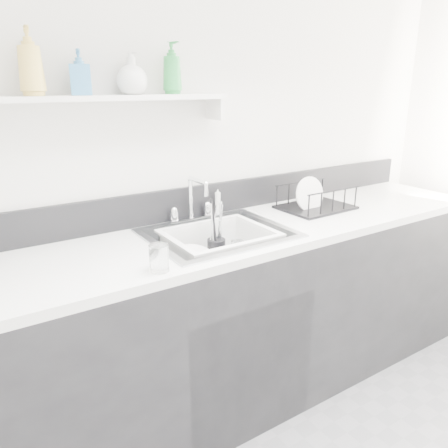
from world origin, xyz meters
TOP-DOWN VIEW (x-y plane):
  - room_shell at (0.00, 0.39)m, footprint 3.50×3.00m
  - counter_run at (0.00, 1.19)m, footprint 3.20×0.62m
  - backsplash at (0.00, 1.49)m, footprint 3.20×0.02m
  - sink at (0.00, 1.19)m, footprint 0.64×0.52m
  - faucet at (0.00, 1.44)m, footprint 0.26×0.18m
  - side_sprayer at (0.16, 1.44)m, footprint 0.03×0.03m
  - wall_shelf at (-0.35, 1.42)m, footprint 1.00×0.16m
  - wash_tub at (-0.00, 1.18)m, footprint 0.55×0.49m
  - plate_stack at (-0.12, 1.19)m, footprint 0.25×0.24m
  - utensil_cup at (0.02, 1.23)m, footprint 0.09×0.09m
  - ladle at (-0.09, 1.16)m, footprint 0.27×0.23m
  - tumbler_in_tub at (0.11, 1.19)m, footprint 0.08×0.08m
  - tumbler_counter at (-0.40, 0.96)m, footprint 0.09×0.09m
  - dish_rack at (0.68, 1.26)m, footprint 0.39×0.30m
  - bowl_small at (0.06, 1.14)m, footprint 0.12×0.12m
  - soap_bottle_a at (-0.67, 1.41)m, footprint 0.10×0.10m
  - soap_bottle_b at (-0.50, 1.41)m, footprint 0.10×0.10m
  - soap_bottle_c at (-0.28, 1.41)m, footprint 0.17×0.17m
  - soap_bottle_d at (-0.09, 1.42)m, footprint 0.11×0.11m

SIDE VIEW (x-z plane):
  - counter_run at x=0.00m, z-range 0.00..0.92m
  - bowl_small at x=0.06m, z-range 0.77..0.80m
  - plate_stack at x=-0.12m, z-range 0.74..0.84m
  - ladle at x=-0.09m, z-range 0.77..0.84m
  - tumbler_in_tub at x=0.11m, z-range 0.77..0.86m
  - utensil_cup at x=0.02m, z-range 0.68..0.97m
  - sink at x=0.00m, z-range 0.73..0.93m
  - wash_tub at x=0.00m, z-range 0.75..0.94m
  - tumbler_counter at x=-0.40m, z-range 0.92..1.02m
  - faucet at x=0.00m, z-range 0.87..1.09m
  - dish_rack at x=0.68m, z-range 0.92..1.05m
  - side_sprayer at x=0.16m, z-range 0.92..1.06m
  - backsplash at x=0.00m, z-range 0.92..1.08m
  - wall_shelf at x=-0.35m, z-range 1.45..1.57m
  - soap_bottle_c at x=-0.28m, z-range 1.53..1.70m
  - soap_bottle_b at x=-0.50m, z-range 1.53..1.70m
  - soap_bottle_d at x=-0.09m, z-range 1.53..1.75m
  - soap_bottle_a at x=-0.67m, z-range 1.53..1.77m
  - room_shell at x=0.00m, z-range 0.38..2.98m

